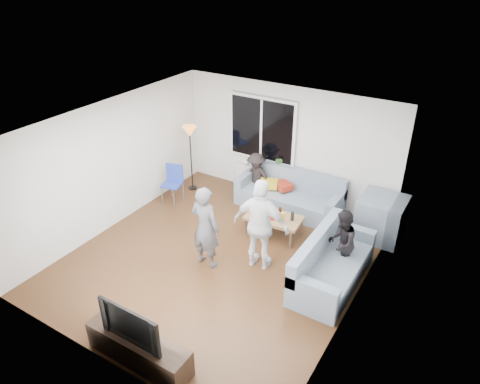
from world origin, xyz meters
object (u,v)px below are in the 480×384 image
Objects in this scene: side_chair at (172,185)px; spectator_back at (256,177)px; sofa_back_section at (289,192)px; player_left at (205,227)px; sofa_right_section at (333,261)px; coffee_table at (273,225)px; tv_console at (139,349)px; floor_lamp at (191,159)px; player_right at (261,225)px; television at (135,322)px; spectator_right at (341,243)px.

spectator_back is at bearing 20.55° from side_chair.
player_left is at bearing -99.58° from sofa_back_section.
sofa_right_section is 2.33× the size of side_chair.
coffee_table is 3.75m from tv_console.
player_right is at bearing -31.65° from floor_lamp.
coffee_table is 2.55m from side_chair.
sofa_right_section is 1.73m from coffee_table.
player_right is 2.75m from television.
coffee_table is 1.65m from spectator_right.
spectator_back is (-1.27, 2.08, -0.30)m from player_right.
player_right is 1.53× the size of spectator_back.
side_chair is (-4.07, 0.73, 0.01)m from sofa_right_section.
television is at bearing 75.51° from player_right.
floor_lamp is at bearing -172.27° from sofa_back_section.
player_left reaches higher than sofa_back_section.
spectator_back is 1.12× the size of television.
player_right reaches higher than tv_console.
player_right is 2.82m from tv_console.
television is at bearing -70.48° from spectator_back.
sofa_right_section is 1.16× the size of player_right.
coffee_table is 2.70m from floor_lamp.
sofa_right_section is 2.27m from player_left.
spectator_right is at bearing -16.42° from coffee_table.
tv_console is at bearing 150.95° from sofa_right_section.
coffee_table is 1.70m from player_left.
floor_lamp is (-4.07, 1.47, 0.36)m from sofa_right_section.
sofa_back_section is 2.26m from spectator_right.
player_left is (-0.42, -2.51, 0.36)m from sofa_back_section.
tv_console is (-1.65, -3.29, -0.39)m from spectator_right.
player_right reaches higher than floor_lamp.
side_chair is 0.86× the size of television.
sofa_right_section reaches higher than coffee_table.
tv_console is at bearing -91.88° from coffee_table.
sofa_right_section reaches higher than tv_console.
coffee_table is 0.98× the size of spectator_back.
coffee_table is 0.70× the size of player_left.
coffee_table is 0.69× the size of tv_console.
television is at bearing -61.50° from floor_lamp.
sofa_right_section is at bearing -158.77° from player_left.
floor_lamp is 5.09m from tv_console.
side_chair reaches higher than sofa_right_section.
spectator_back is (1.53, 1.09, 0.13)m from side_chair.
sofa_back_section is at bearing 7.73° from floor_lamp.
spectator_right is at bearing -20.69° from side_chair.
floor_lamp is 0.91× the size of player_right.
side_chair is 0.82m from floor_lamp.
tv_console is 0.51m from television.
player_right is at bearing -74.85° from spectator_right.
side_chair is 0.70× the size of spectator_right.
spectator_back is (1.53, 0.35, -0.22)m from floor_lamp.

